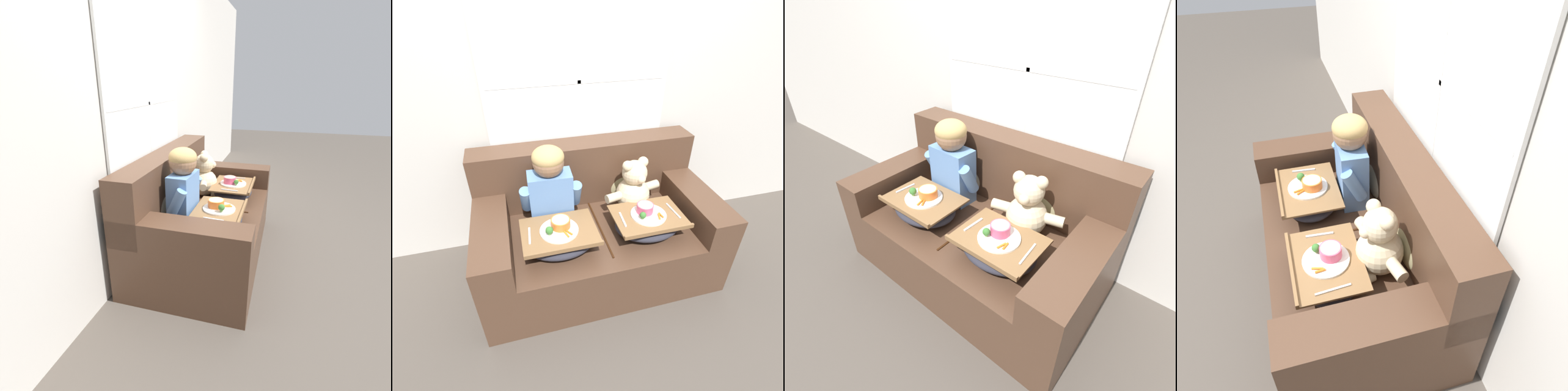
% 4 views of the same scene
% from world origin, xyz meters
% --- Properties ---
extents(ground_plane, '(14.00, 14.00, 0.00)m').
position_xyz_m(ground_plane, '(0.00, 0.00, 0.00)').
color(ground_plane, '#4C443D').
extents(wall_back_with_window, '(8.00, 0.08, 2.60)m').
position_xyz_m(wall_back_with_window, '(0.00, 0.53, 1.30)').
color(wall_back_with_window, beige).
rests_on(wall_back_with_window, ground_plane).
extents(couch, '(1.63, 0.92, 0.90)m').
position_xyz_m(couch, '(0.00, 0.06, 0.33)').
color(couch, '#4C3323').
rests_on(couch, ground_plane).
extents(throw_pillow_behind_child, '(0.34, 0.16, 0.35)m').
position_xyz_m(throw_pillow_behind_child, '(-0.30, 0.28, 0.59)').
color(throw_pillow_behind_child, '#C1B293').
rests_on(throw_pillow_behind_child, couch).
extents(throw_pillow_behind_teddy, '(0.33, 0.16, 0.34)m').
position_xyz_m(throw_pillow_behind_teddy, '(0.30, 0.28, 0.59)').
color(throw_pillow_behind_teddy, tan).
rests_on(throw_pillow_behind_teddy, couch).
extents(child_figure, '(0.41, 0.20, 0.57)m').
position_xyz_m(child_figure, '(-0.30, 0.11, 0.75)').
color(child_figure, '#5B84BC').
rests_on(child_figure, couch).
extents(teddy_bear, '(0.44, 0.32, 0.41)m').
position_xyz_m(teddy_bear, '(0.30, 0.10, 0.61)').
color(teddy_bear, beige).
rests_on(teddy_bear, couch).
extents(lap_tray_child, '(0.46, 0.36, 0.20)m').
position_xyz_m(lap_tray_child, '(-0.30, -0.17, 0.51)').
color(lap_tray_child, '#2D2D38').
rests_on(lap_tray_child, child_figure).
extents(lap_tray_teddy, '(0.46, 0.35, 0.20)m').
position_xyz_m(lap_tray_teddy, '(0.30, -0.17, 0.51)').
color(lap_tray_teddy, '#2D2D38').
rests_on(lap_tray_teddy, teddy_bear).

